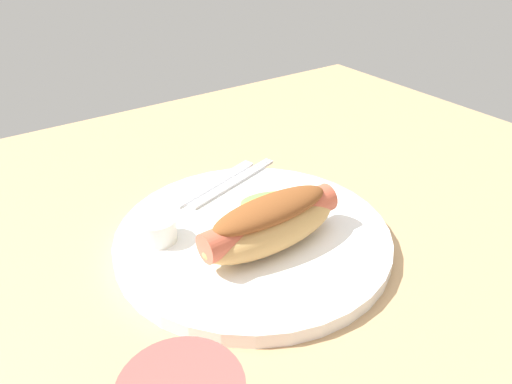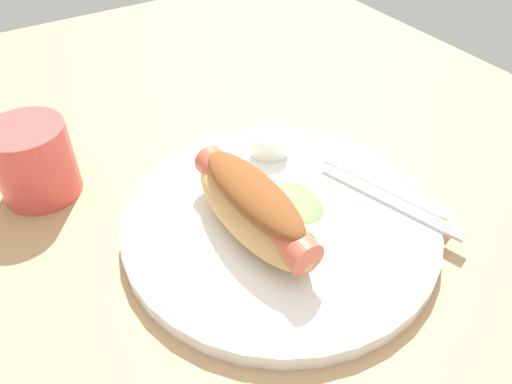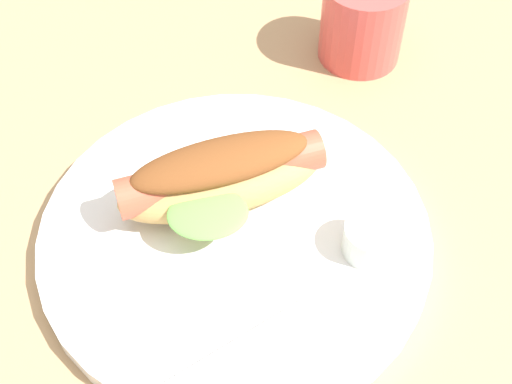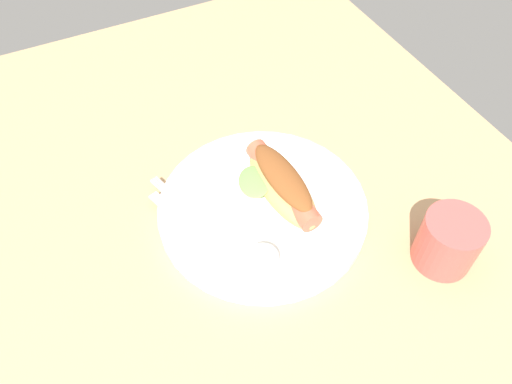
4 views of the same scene
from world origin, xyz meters
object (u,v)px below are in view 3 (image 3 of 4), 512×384
at_px(fork, 222,359).
at_px(drinking_cup, 363,21).
at_px(hot_dog, 221,176).
at_px(knife, 252,370).
at_px(plate, 235,235).
at_px(sauce_ramekin, 371,239).

height_order(fork, drinking_cup, drinking_cup).
distance_m(hot_dog, knife, 0.15).
xyz_separation_m(plate, fork, (0.04, 0.10, 0.01)).
distance_m(plate, knife, 0.12).
height_order(sauce_ramekin, fork, sauce_ramekin).
relative_size(sauce_ramekin, fork, 0.27).
bearing_deg(fork, plate, -127.28).
distance_m(sauce_ramekin, knife, 0.13).
bearing_deg(hot_dog, sauce_ramekin, 138.24).
relative_size(hot_dog, fork, 1.09).
relative_size(hot_dog, drinking_cup, 2.06).
distance_m(plate, fork, 0.11).
distance_m(plate, hot_dog, 0.05).
distance_m(sauce_ramekin, drinking_cup, 0.25).
xyz_separation_m(fork, knife, (-0.02, 0.01, -0.00)).
xyz_separation_m(plate, drinking_cup, (-0.18, -0.18, 0.03)).
relative_size(plate, knife, 2.14).
relative_size(plate, sauce_ramekin, 7.33).
relative_size(plate, fork, 1.99).
bearing_deg(sauce_ramekin, knife, 31.42).
bearing_deg(knife, sauce_ramekin, -165.87).
height_order(knife, drinking_cup, drinking_cup).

